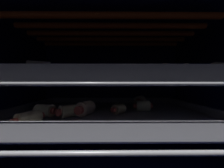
{
  "coord_description": "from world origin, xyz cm",
  "views": [
    {
      "loc": [
        -0.34,
        -34.56,
        19.61
      ],
      "look_at": [
        0.0,
        8.75,
        19.42
      ],
      "focal_mm": 20.0,
      "sensor_mm": 36.0,
      "label": 1
    }
  ],
  "objects": [
    {
      "name": "oven_rack_lower",
      "position": [
        0.0,
        -0.0,
        10.58
      ],
      "size": [
        54.43,
        40.45,
        0.71
      ],
      "color": "slate"
    },
    {
      "name": "pig_in_blanket_upper_4",
      "position": [
        -12.88,
        -12.08,
        22.09
      ],
      "size": [
        5.19,
        4.25,
        3.06
      ],
      "rotation": [
        0.0,
        0.0,
        5.12
      ],
      "color": "beige",
      "rests_on": "baking_tray_upper"
    },
    {
      "name": "pig_in_blanket_lower_6",
      "position": [
        10.09,
        8.52,
        13.63
      ],
      "size": [
        4.41,
        4.63,
        3.31
      ],
      "rotation": [
        0.0,
        0.0,
        2.57
      ],
      "color": "beige",
      "rests_on": "baking_tray_lower"
    },
    {
      "name": "ground_plane",
      "position": [
        0.0,
        0.0,
        -0.6
      ],
      "size": [
        59.5,
        43.68,
        1.2
      ],
      "primitive_type": "cube",
      "color": "#0C1138"
    },
    {
      "name": "pig_in_blanket_upper_3",
      "position": [
        19.41,
        -7.27,
        22.16
      ],
      "size": [
        6.59,
        3.88,
        3.19
      ],
      "rotation": [
        0.0,
        0.0,
        1.39
      ],
      "color": "beige",
      "rests_on": "baking_tray_upper"
    },
    {
      "name": "pig_in_blanket_lower_1",
      "position": [
        -15.41,
        -5.51,
        13.37
      ],
      "size": [
        5.71,
        3.68,
        2.78
      ],
      "rotation": [
        0.0,
        0.0,
        4.46
      ],
      "color": "beige",
      "rests_on": "baking_tray_lower"
    },
    {
      "name": "pig_in_blanket_upper_8",
      "position": [
        -4.52,
        1.96,
        21.83
      ],
      "size": [
        5.06,
        2.75,
        2.52
      ],
      "rotation": [
        0.0,
        0.0,
        4.64
      ],
      "color": "beige",
      "rests_on": "baking_tray_upper"
    },
    {
      "name": "pig_in_blanket_lower_0",
      "position": [
        8.81,
        -0.3,
        13.41
      ],
      "size": [
        5.32,
        2.89,
        2.86
      ],
      "rotation": [
        0.0,
        0.0,
        4.72
      ],
      "color": "beige",
      "rests_on": "baking_tray_lower"
    },
    {
      "name": "pig_in_blanket_lower_5",
      "position": [
        -6.18,
        -4.46,
        13.62
      ],
      "size": [
        4.56,
        6.44,
        3.29
      ],
      "rotation": [
        0.0,
        0.0,
        5.9
      ],
      "color": "beige",
      "rests_on": "baking_tray_lower"
    },
    {
      "name": "pig_in_blanket_upper_11",
      "position": [
        8.27,
        0.77,
        21.84
      ],
      "size": [
        3.84,
        5.01,
        2.56
      ],
      "rotation": [
        0.0,
        0.0,
        0.55
      ],
      "color": "beige",
      "rests_on": "baking_tray_upper"
    },
    {
      "name": "pig_in_blanket_upper_9",
      "position": [
        -10.81,
        8.99,
        22.1
      ],
      "size": [
        5.6,
        3.14,
        3.07
      ],
      "rotation": [
        0.0,
        0.0,
        4.69
      ],
      "color": "beige",
      "rests_on": "baking_tray_upper"
    },
    {
      "name": "pig_in_blanket_lower_4",
      "position": [
        -9.86,
        -6.35,
        13.35
      ],
      "size": [
        4.6,
        4.57,
        2.75
      ],
      "rotation": [
        0.0,
        0.0,
        2.35
      ],
      "color": "beige",
      "rests_on": "baking_tray_lower"
    },
    {
      "name": "oven_wall_back",
      "position": [
        0.0,
        21.24,
        18.21
      ],
      "size": [
        59.5,
        1.2,
        36.41
      ],
      "primitive_type": "cube",
      "color": "#0C1138",
      "rests_on": "ground_plane"
    },
    {
      "name": "pig_in_blanket_upper_1",
      "position": [
        5.48,
        -6.93,
        22.07
      ],
      "size": [
        6.5,
        4.04,
        3.01
      ],
      "rotation": [
        0.0,
        0.0,
        1.29
      ],
      "color": "beige",
      "rests_on": "baking_tray_upper"
    },
    {
      "name": "pig_in_blanket_upper_0",
      "position": [
        -11.5,
        2.65,
        21.84
      ],
      "size": [
        4.75,
        4.86,
        2.54
      ],
      "rotation": [
        0.0,
        0.0,
        3.91
      ],
      "color": "beige",
      "rests_on": "baking_tray_upper"
    },
    {
      "name": "pig_in_blanket_upper_10",
      "position": [
        10.16,
        5.24,
        22.0
      ],
      "size": [
        5.57,
        3.89,
        2.87
      ],
      "rotation": [
        0.0,
        0.0,
        4.35
      ],
      "color": "beige",
      "rests_on": "baking_tray_upper"
    },
    {
      "name": "oven_ceiling",
      "position": [
        0.0,
        0.0,
        37.01
      ],
      "size": [
        59.5,
        43.68,
        1.2
      ],
      "primitive_type": "cube",
      "color": "#0C1138"
    },
    {
      "name": "heating_element",
      "position": [
        0.0,
        0.0,
        33.53
      ],
      "size": [
        45.68,
        19.57,
        1.41
      ],
      "color": "#F25919"
    },
    {
      "name": "baking_tray_lower",
      "position": [
        0.0,
        0.0,
        11.64
      ],
      "size": [
        48.08,
        32.38,
        2.89
      ],
      "color": "gray",
      "rests_on": "oven_rack_lower"
    },
    {
      "name": "oven_wall_left",
      "position": [
        -29.15,
        0.0,
        18.21
      ],
      "size": [
        1.2,
        41.28,
        36.41
      ],
      "primitive_type": "cube",
      "color": "#0C1138",
      "rests_on": "ground_plane"
    },
    {
      "name": "oven_wall_right",
      "position": [
        29.15,
        0.0,
        18.21
      ],
      "size": [
        1.2,
        41.28,
        36.41
      ],
      "primitive_type": "cube",
      "color": "#0C1138",
      "rests_on": "ground_plane"
    },
    {
      "name": "pig_in_blanket_upper_7",
      "position": [
        19.44,
        -12.74,
        21.92
      ],
      "size": [
        5.51,
        4.14,
        2.71
      ],
      "rotation": [
        0.0,
        0.0,
        2.03
      ],
      "color": "beige",
      "rests_on": "baking_tray_upper"
    },
    {
      "name": "pig_in_blanket_upper_2",
      "position": [
        16.21,
        -2.16,
        22.23
      ],
      "size": [
        4.55,
        4.65,
        3.33
      ],
      "rotation": [
        0.0,
        0.0,
        5.67
      ],
      "color": "beige",
      "rests_on": "baking_tray_upper"
    },
    {
      "name": "oven_rack_upper",
      "position": [
        0.0,
        -0.0,
        19.54
      ],
      "size": [
        54.29,
        40.45,
        0.57
      ],
      "color": "slate"
    },
    {
      "name": "pig_in_blanket_upper_6",
      "position": [
        11.41,
        -9.92,
        22.02
      ],
      "size": [
        5.43,
        4.36,
        2.92
      ],
      "rotation": [
        0.0,
        0.0,
        5.32
      ],
      "color": "beige",
      "rests_on": "baking_tray_upper"
    },
    {
      "name": "baking_tray_upper",
      "position": [
        0.0,
        0.0,
        20.44
      ],
      "size": [
        48.08,
        32.38,
        2.7
      ],
      "color": "gray",
      "rests_on": "oven_rack_upper"
    },
    {
      "name": "pig_in_blanket_upper_5",
      "position": [
        15.16,
        -7.7,
        22.17
      ],
      "size": [
        4.16,
        4.95,
        3.22
      ],
      "rotation": [
        0.0,
        0.0,
        3.61
      ],
      "color": "beige",
      "rests_on": "baking_tray_upper"
    },
    {
      "name": "pig_in_blanket_lower_2",
      "position": [
        -14.94,
        -11.87,
        13.25
      ],
      "size": [
        4.02,
        5.36,
        2.55
      ],
      "rotation": [
        0.0,
        0.0,
        5.8
      ],
      "color": "beige",
      "rests_on": "baking_tray_lower"
    },
    {
      "name": "pig_in_blanket_lower_3",
      "position": [
        1.92,
        -3.18,
        13.2
      ],
      "size": [
        4.22,
        4.02,
        2.46
      ],
      "rotation": [
        0.0,
        0.0,
        5.46
      ],
      "color": "beige",
      "rests_on": "baking_tray_lower"
    }
  ]
}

